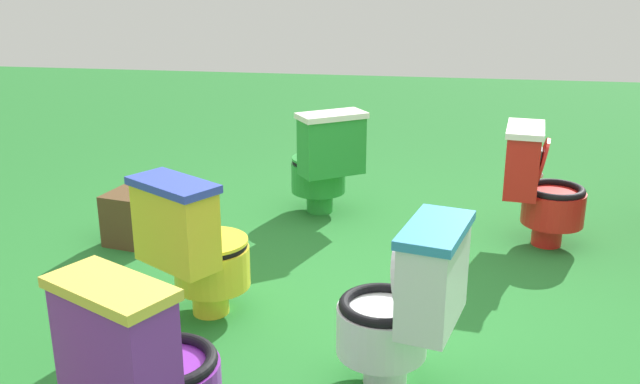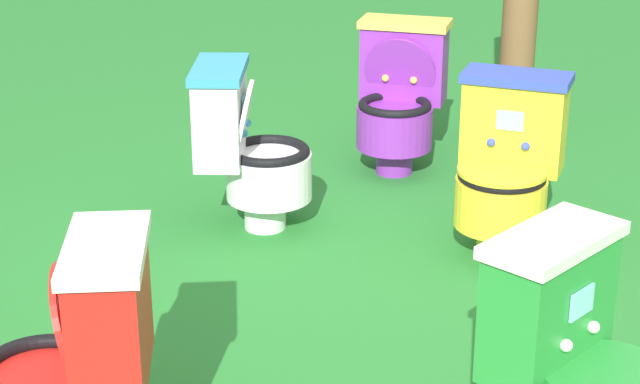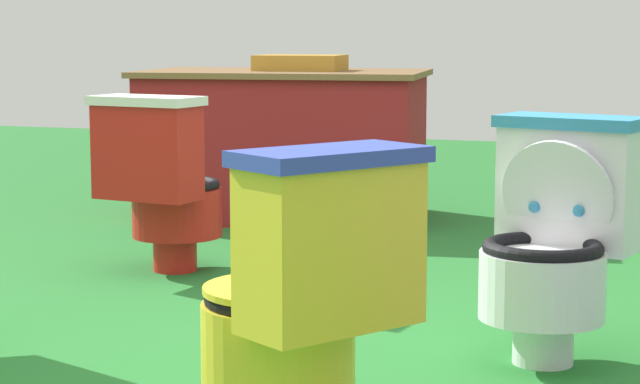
% 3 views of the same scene
% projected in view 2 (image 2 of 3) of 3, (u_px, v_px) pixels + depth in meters
% --- Properties ---
extents(ground, '(14.00, 14.00, 0.00)m').
position_uv_depth(ground, '(335.00, 311.00, 4.07)').
color(ground, '#26752D').
extents(toilet_red, '(0.46, 0.54, 0.73)m').
position_uv_depth(toilet_red, '(74.00, 361.00, 3.01)').
color(toilet_red, red).
rests_on(toilet_red, ground).
extents(toilet_green, '(0.63, 0.61, 0.73)m').
position_uv_depth(toilet_green, '(579.00, 364.00, 3.00)').
color(toilet_green, green).
rests_on(toilet_green, ground).
extents(toilet_purple, '(0.62, 0.58, 0.73)m').
position_uv_depth(toilet_purple, '(399.00, 96.00, 5.37)').
color(toilet_purple, purple).
rests_on(toilet_purple, ground).
extents(toilet_white, '(0.51, 0.57, 0.73)m').
position_uv_depth(toilet_white, '(247.00, 146.00, 4.67)').
color(toilet_white, white).
rests_on(toilet_white, ground).
extents(toilet_yellow, '(0.63, 0.60, 0.73)m').
position_uv_depth(toilet_yellow, '(507.00, 165.00, 4.47)').
color(toilet_yellow, yellow).
rests_on(toilet_yellow, ground).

